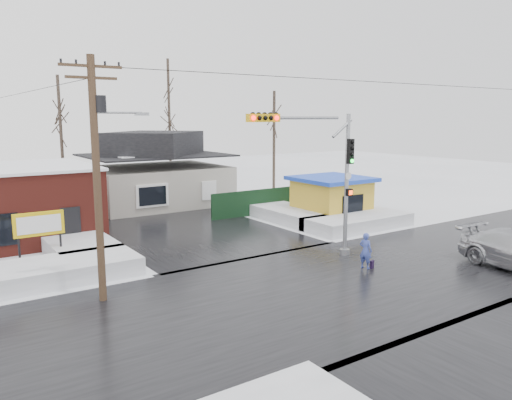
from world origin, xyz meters
TOP-DOWN VIEW (x-y plane):
  - ground at (0.00, 0.00)m, footprint 120.00×120.00m
  - road_ns at (0.00, 0.00)m, footprint 10.00×120.00m
  - road_ew at (0.00, 0.00)m, footprint 120.00×10.00m
  - snowbank_nw at (-9.00, 7.00)m, footprint 7.00×3.00m
  - snowbank_ne at (9.00, 7.00)m, footprint 7.00×3.00m
  - snowbank_nside_w at (-7.00, 12.00)m, footprint 3.00×8.00m
  - snowbank_nside_e at (7.00, 12.00)m, footprint 3.00×8.00m
  - traffic_signal at (2.43, 2.97)m, footprint 6.05×0.68m
  - utility_pole at (-7.93, 3.50)m, footprint 3.15×0.44m
  - marquee_sign at (-9.00, 9.49)m, footprint 2.20×0.21m
  - house at (2.00, 22.00)m, footprint 10.40×8.40m
  - kiosk at (9.50, 9.99)m, footprint 4.60×4.60m
  - fence at (6.50, 14.00)m, footprint 8.00×0.12m
  - tree_far_left at (-4.00, 26.00)m, footprint 3.00×3.00m
  - tree_far_mid at (6.00, 28.00)m, footprint 3.00×3.00m
  - tree_far_right at (12.00, 20.00)m, footprint 3.00×3.00m
  - pedestrian at (3.14, 0.78)m, footprint 0.55×0.69m
  - shopping_bag at (3.42, 0.63)m, footprint 0.30×0.22m

SIDE VIEW (x-z plane):
  - ground at x=0.00m, z-range 0.00..0.00m
  - road_ns at x=0.00m, z-range 0.00..0.02m
  - road_ew at x=0.00m, z-range 0.00..0.02m
  - shopping_bag at x=3.42m, z-range 0.00..0.35m
  - snowbank_nw at x=-9.00m, z-range 0.00..0.80m
  - snowbank_ne at x=9.00m, z-range 0.00..0.80m
  - snowbank_nside_w at x=-7.00m, z-range 0.00..0.80m
  - snowbank_nside_e at x=7.00m, z-range 0.00..0.80m
  - pedestrian at x=3.14m, z-range 0.00..1.66m
  - fence at x=6.50m, z-range 0.00..1.80m
  - kiosk at x=9.50m, z-range 0.03..2.90m
  - marquee_sign at x=-9.00m, z-range 0.65..3.20m
  - house at x=2.00m, z-range -0.26..5.50m
  - traffic_signal at x=2.43m, z-range 1.04..8.04m
  - utility_pole at x=-7.93m, z-range 0.61..9.61m
  - tree_far_right at x=12.00m, z-range 2.66..11.66m
  - tree_far_left at x=-4.00m, z-range 2.95..12.95m
  - tree_far_mid at x=6.00m, z-range 3.54..15.54m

